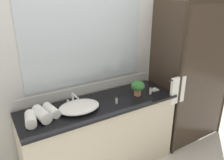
# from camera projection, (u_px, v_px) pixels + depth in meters

# --- Properties ---
(wall_back_with_mirror) EXTENTS (4.40, 0.06, 2.60)m
(wall_back_with_mirror) POSITION_uv_depth(u_px,v_px,m) (86.00, 61.00, 2.62)
(wall_back_with_mirror) COLOR silver
(wall_back_with_mirror) RESTS_ON ground_plane
(vanity_cabinet) EXTENTS (1.80, 0.58, 0.90)m
(vanity_cabinet) POSITION_uv_depth(u_px,v_px,m) (101.00, 137.00, 2.66)
(vanity_cabinet) COLOR beige
(vanity_cabinet) RESTS_ON ground_plane
(shower_enclosure) EXTENTS (1.20, 0.59, 2.00)m
(shower_enclosure) POSITION_uv_depth(u_px,v_px,m) (193.00, 77.00, 2.91)
(shower_enclosure) COLOR #2D2319
(shower_enclosure) RESTS_ON ground_plane
(sink_basin) EXTENTS (0.44, 0.34, 0.07)m
(sink_basin) POSITION_uv_depth(u_px,v_px,m) (79.00, 107.00, 2.34)
(sink_basin) COLOR white
(sink_basin) RESTS_ON vanity_cabinet
(faucet) EXTENTS (0.17, 0.13, 0.14)m
(faucet) POSITION_uv_depth(u_px,v_px,m) (73.00, 100.00, 2.46)
(faucet) COLOR silver
(faucet) RESTS_ON vanity_cabinet
(potted_plant) EXTENTS (0.16, 0.16, 0.19)m
(potted_plant) POSITION_uv_depth(u_px,v_px,m) (138.00, 87.00, 2.65)
(potted_plant) COLOR #B77A51
(potted_plant) RESTS_ON vanity_cabinet
(soap_dish) EXTENTS (0.10, 0.07, 0.04)m
(soap_dish) POSITION_uv_depth(u_px,v_px,m) (155.00, 89.00, 2.82)
(soap_dish) COLOR silver
(soap_dish) RESTS_ON vanity_cabinet
(amenity_bottle_conditioner) EXTENTS (0.03, 0.03, 0.08)m
(amenity_bottle_conditioner) POSITION_uv_depth(u_px,v_px,m) (117.00, 100.00, 2.48)
(amenity_bottle_conditioner) COLOR white
(amenity_bottle_conditioner) RESTS_ON vanity_cabinet
(amenity_bottle_body_wash) EXTENTS (0.03, 0.03, 0.08)m
(amenity_bottle_body_wash) POSITION_uv_depth(u_px,v_px,m) (150.00, 91.00, 2.71)
(amenity_bottle_body_wash) COLOR silver
(amenity_bottle_body_wash) RESTS_ON vanity_cabinet
(rolled_towel_near_edge) EXTENTS (0.14, 0.23, 0.10)m
(rolled_towel_near_edge) POSITION_uv_depth(u_px,v_px,m) (31.00, 119.00, 2.08)
(rolled_towel_near_edge) COLOR white
(rolled_towel_near_edge) RESTS_ON vanity_cabinet
(rolled_towel_middle) EXTENTS (0.15, 0.26, 0.11)m
(rolled_towel_middle) POSITION_uv_depth(u_px,v_px,m) (42.00, 114.00, 2.15)
(rolled_towel_middle) COLOR white
(rolled_towel_middle) RESTS_ON vanity_cabinet
(rolled_towel_far_edge) EXTENTS (0.13, 0.24, 0.09)m
(rolled_towel_far_edge) POSITION_uv_depth(u_px,v_px,m) (51.00, 110.00, 2.25)
(rolled_towel_far_edge) COLOR white
(rolled_towel_far_edge) RESTS_ON vanity_cabinet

